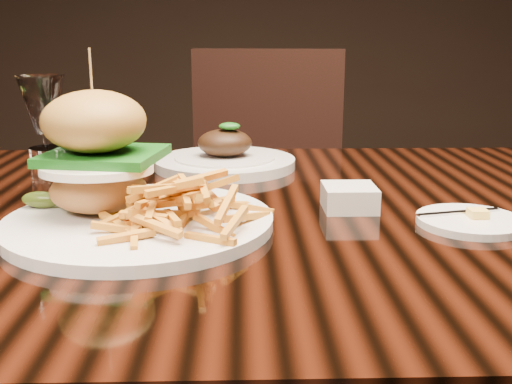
{
  "coord_description": "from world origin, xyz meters",
  "views": [
    {
      "loc": [
        -0.07,
        -0.83,
        0.99
      ],
      "look_at": [
        -0.05,
        -0.15,
        0.81
      ],
      "focal_mm": 42.0,
      "sensor_mm": 36.0,
      "label": 1
    }
  ],
  "objects_px": {
    "burger_plate": "(129,184)",
    "chair_far": "(263,192)",
    "wine_glass": "(43,109)",
    "far_dish": "(225,159)",
    "dining_table": "(288,256)"
  },
  "relations": [
    {
      "from": "chair_far",
      "to": "dining_table",
      "type": "bearing_deg",
      "value": -80.37
    },
    {
      "from": "dining_table",
      "to": "burger_plate",
      "type": "relative_size",
      "value": 4.67
    },
    {
      "from": "dining_table",
      "to": "far_dish",
      "type": "bearing_deg",
      "value": 110.67
    },
    {
      "from": "wine_glass",
      "to": "far_dish",
      "type": "xyz_separation_m",
      "value": [
        0.26,
        0.21,
        -0.12
      ]
    },
    {
      "from": "burger_plate",
      "to": "chair_far",
      "type": "height_order",
      "value": "burger_plate"
    },
    {
      "from": "far_dish",
      "to": "chair_far",
      "type": "relative_size",
      "value": 0.27
    },
    {
      "from": "far_dish",
      "to": "dining_table",
      "type": "bearing_deg",
      "value": -69.33
    },
    {
      "from": "burger_plate",
      "to": "wine_glass",
      "type": "height_order",
      "value": "burger_plate"
    },
    {
      "from": "wine_glass",
      "to": "far_dish",
      "type": "height_order",
      "value": "wine_glass"
    },
    {
      "from": "burger_plate",
      "to": "wine_glass",
      "type": "distance_m",
      "value": 0.22
    },
    {
      "from": "dining_table",
      "to": "burger_plate",
      "type": "height_order",
      "value": "burger_plate"
    },
    {
      "from": "burger_plate",
      "to": "chair_far",
      "type": "xyz_separation_m",
      "value": [
        0.21,
        0.98,
        -0.27
      ]
    },
    {
      "from": "far_dish",
      "to": "chair_far",
      "type": "height_order",
      "value": "chair_far"
    },
    {
      "from": "burger_plate",
      "to": "far_dish",
      "type": "distance_m",
      "value": 0.37
    },
    {
      "from": "dining_table",
      "to": "far_dish",
      "type": "relative_size",
      "value": 6.14
    }
  ]
}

